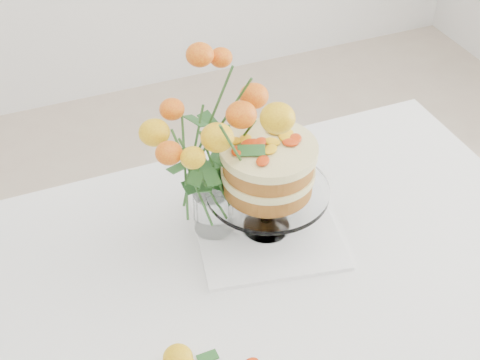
# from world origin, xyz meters

# --- Properties ---
(table) EXTENTS (1.43, 0.93, 0.76)m
(table) POSITION_xyz_m (0.00, 0.00, 0.67)
(table) COLOR tan
(table) RESTS_ON ground
(napkin) EXTENTS (0.34, 0.34, 0.01)m
(napkin) POSITION_xyz_m (0.14, 0.15, 0.76)
(napkin) COLOR white
(napkin) RESTS_ON table
(cake_stand) EXTENTS (0.25, 0.25, 0.22)m
(cake_stand) POSITION_xyz_m (0.14, 0.15, 0.92)
(cake_stand) COLOR white
(cake_stand) RESTS_ON napkin
(rose_vase) EXTENTS (0.34, 0.34, 0.41)m
(rose_vase) POSITION_xyz_m (0.04, 0.19, 1.00)
(rose_vase) COLOR white
(rose_vase) RESTS_ON table
(loose_rose_near) EXTENTS (0.09, 0.05, 0.04)m
(loose_rose_near) POSITION_xyz_m (-0.14, -0.10, 0.78)
(loose_rose_near) COLOR yellow
(loose_rose_near) RESTS_ON table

